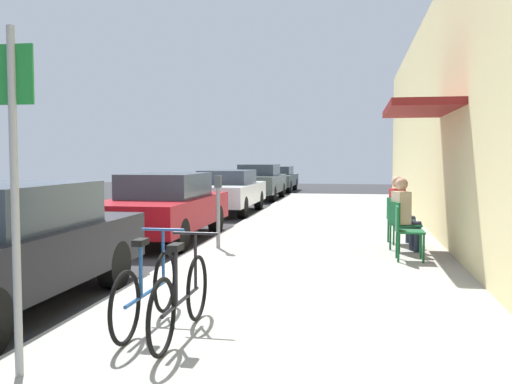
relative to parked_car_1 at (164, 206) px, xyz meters
name	(u,v)px	position (x,y,z in m)	size (l,w,h in m)	color
ground_plane	(146,283)	(1.10, -3.91, -0.73)	(60.00, 60.00, 0.00)	#2D2D30
sidewalk_slab	(316,259)	(3.35, -1.91, -0.67)	(4.50, 32.00, 0.12)	#9E9B93
building_facade	(469,105)	(5.74, -1.91, 1.85)	(1.40, 32.00, 5.17)	beige
parked_car_1	(164,206)	(0.00, 0.00, 0.00)	(1.80, 4.40, 1.42)	maroon
parked_car_2	(227,191)	(0.00, 5.90, -0.02)	(1.80, 4.40, 1.36)	silver
parked_car_3	(259,181)	(0.00, 11.89, 0.03)	(1.80, 4.40, 1.47)	#47514C
parked_car_4	(277,178)	(0.00, 17.35, -0.05)	(1.80, 4.40, 1.29)	#47514C
parking_meter	(218,206)	(1.55, -1.50, 0.15)	(0.12, 0.10, 1.32)	slate
street_sign	(15,174)	(1.50, -7.53, 0.91)	(0.32, 0.06, 2.60)	gray
bicycle_0	(181,298)	(2.42, -6.43, -0.25)	(0.46, 1.71, 0.90)	black
bicycle_1	(147,290)	(2.00, -6.20, -0.25)	(0.46, 1.71, 0.90)	black
cafe_chair_0	(405,229)	(4.77, -2.15, -0.11)	(0.44, 0.44, 0.87)	#14592D
cafe_chair_1	(401,223)	(4.77, -1.30, -0.11)	(0.56, 0.56, 0.87)	#14592D
seated_patron_1	(404,212)	(4.83, -1.28, 0.08)	(0.51, 0.47, 1.29)	#232838
cafe_chair_2	(397,217)	(4.77, -0.38, -0.11)	(0.52, 0.52, 0.87)	#14592D
seated_patron_2	(400,207)	(4.83, -0.37, 0.08)	(0.48, 0.43, 1.29)	#232838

